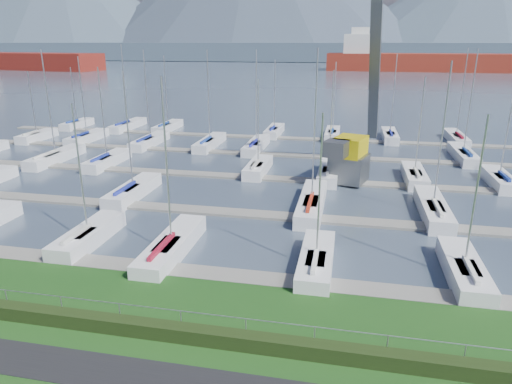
# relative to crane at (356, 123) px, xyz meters

# --- Properties ---
(path) EXTENTS (160.00, 2.00, 0.04)m
(path) POSITION_rel_crane_xyz_m (-6.56, -30.52, -5.32)
(path) COLOR black
(path) RESTS_ON grass
(water) EXTENTS (800.00, 540.00, 0.20)m
(water) POSITION_rel_crane_xyz_m (-6.56, 232.48, -5.73)
(water) COLOR #404D5E
(hedge) EXTENTS (80.00, 0.70, 0.70)m
(hedge) POSITION_rel_crane_xyz_m (-6.56, -27.92, -4.98)
(hedge) COLOR #1F2F11
(hedge) RESTS_ON grass
(fence) EXTENTS (80.00, 0.04, 0.04)m
(fence) POSITION_rel_crane_xyz_m (-6.56, -27.52, -4.13)
(fence) COLOR #9A9EA3
(fence) RESTS_ON grass
(foothill) EXTENTS (900.00, 80.00, 12.00)m
(foothill) POSITION_rel_crane_xyz_m (-6.56, 302.48, 0.67)
(foothill) COLOR #49596B
(foothill) RESTS_ON water
(docks) EXTENTS (90.00, 41.60, 0.25)m
(docks) POSITION_rel_crane_xyz_m (-6.56, -1.52, -5.55)
(docks) COLOR slate
(docks) RESTS_ON water
(crane) EXTENTS (5.48, 13.47, 22.35)m
(crane) POSITION_rel_crane_xyz_m (0.00, 0.00, 0.00)
(crane) COLOR #505457
(crane) RESTS_ON water
(cargo_ship_west) EXTENTS (87.94, 31.23, 21.50)m
(cargo_ship_west) POSITION_rel_crane_xyz_m (-164.44, 160.86, -1.65)
(cargo_ship_west) COLOR maroon
(cargo_ship_west) RESTS_ON water
(cargo_ship_mid) EXTENTS (95.79, 21.32, 21.50)m
(cargo_ship_mid) POSITION_rel_crane_xyz_m (30.83, 184.14, -1.75)
(cargo_ship_mid) COLOR maroon
(cargo_ship_mid) RESTS_ON water
(sailboat_fleet) EXTENTS (76.17, 50.21, 12.87)m
(sailboat_fleet) POSITION_rel_crane_xyz_m (-8.99, 2.42, 0.05)
(sailboat_fleet) COLOR silver
(sailboat_fleet) RESTS_ON water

